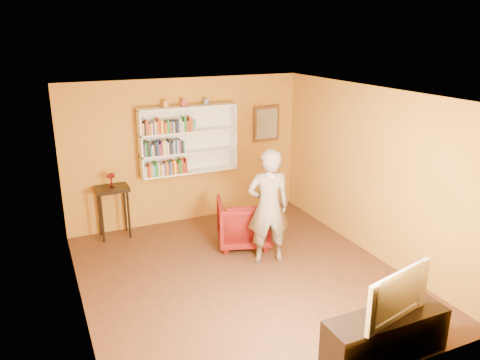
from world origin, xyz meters
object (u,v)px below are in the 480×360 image
object	(u,v)px
console_table	(112,196)
person	(268,207)
tv_cabinet	(385,335)
ruby_lustre	(111,177)
armchair	(244,222)
television	(390,292)
bookshelf	(188,140)

from	to	relation	value
console_table	person	world-z (taller)	person
console_table	tv_cabinet	distance (m)	5.02
console_table	ruby_lustre	size ratio (longest dim) A/B	3.63
person	armchair	bearing A→B (deg)	-68.51
ruby_lustre	television	world-z (taller)	ruby_lustre
armchair	tv_cabinet	bearing A→B (deg)	112.16
person	television	xyz separation A→B (m)	(0.14, -2.57, -0.10)
armchair	television	xyz separation A→B (m)	(0.23, -3.28, 0.41)
tv_cabinet	television	world-z (taller)	television
bookshelf	ruby_lustre	bearing A→B (deg)	-173.72
console_table	television	world-z (taller)	television
ruby_lustre	television	size ratio (longest dim) A/B	0.25
television	ruby_lustre	bearing A→B (deg)	102.31
armchair	ruby_lustre	bearing A→B (deg)	-13.85
person	tv_cabinet	distance (m)	2.65
ruby_lustre	person	bearing A→B (deg)	-43.47
console_table	tv_cabinet	xyz separation A→B (m)	(2.17, -4.50, -0.50)
ruby_lustre	person	distance (m)	2.82
console_table	ruby_lustre	xyz separation A→B (m)	(-0.00, 0.00, 0.34)
armchair	person	distance (m)	0.88
television	person	bearing A→B (deg)	79.54
console_table	tv_cabinet	world-z (taller)	console_table
console_table	person	size ratio (longest dim) A/B	0.50
ruby_lustre	person	xyz separation A→B (m)	(2.04, -1.93, -0.19)
bookshelf	console_table	xyz separation A→B (m)	(-1.45, -0.16, -0.83)
armchair	tv_cabinet	size ratio (longest dim) A/B	0.61
bookshelf	armchair	size ratio (longest dim) A/B	2.03
console_table	bookshelf	bearing A→B (deg)	6.28
bookshelf	person	bearing A→B (deg)	-74.27
bookshelf	tv_cabinet	size ratio (longest dim) A/B	1.23
armchair	person	world-z (taller)	person
ruby_lustre	bookshelf	bearing A→B (deg)	6.28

